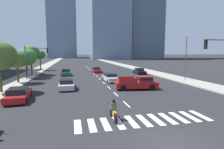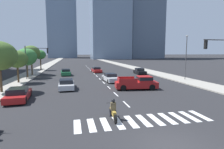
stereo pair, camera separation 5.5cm
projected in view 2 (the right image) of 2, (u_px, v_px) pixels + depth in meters
The scene contains 19 objects.
ground_plane at pixel (170, 146), 8.94m from camera, with size 800.00×800.00×0.00m, color #232326.
sidewalk_east at pixel (154, 73), 40.93m from camera, with size 4.00×260.00×0.15m, color gray.
sidewalk_west at pixel (26, 76), 35.05m from camera, with size 4.00×260.00×0.15m, color gray.
crosswalk_near at pixel (143, 120), 12.31m from camera, with size 9.45×2.23×0.01m.
lane_divider_center at pixel (94, 74), 39.43m from camera, with size 0.14×50.00×0.01m.
motorcycle_trailing at pixel (113, 111), 12.48m from camera, with size 0.70×2.19×1.49m.
pickup_truck at pixel (138, 83), 22.76m from camera, with size 5.51×2.62×1.67m.
sedan_red_0 at pixel (96, 70), 42.23m from camera, with size 2.13×4.70×1.24m.
sedan_green_1 at pixel (66, 72), 36.78m from camera, with size 2.20×4.53×1.31m.
sedan_silver_2 at pixel (66, 84), 23.03m from camera, with size 2.01×4.58×1.27m.
sedan_silver_3 at pixel (111, 78), 28.85m from camera, with size 2.14×4.72×1.30m.
sedan_black_4 at pixel (140, 71), 39.11m from camera, with size 2.17×4.37×1.26m.
sedan_red_5 at pixel (18, 94), 17.45m from camera, with size 2.19×4.63×1.26m.
traffic_signal_far at pixel (35, 56), 30.39m from camera, with size 4.10×0.28×5.66m.
street_lamp_east at pixel (186, 54), 29.69m from camera, with size 0.50×0.24×7.35m.
street_tree_second at pixel (17, 59), 26.76m from camera, with size 3.07×3.07×4.84m.
street_tree_third at pixel (26, 57), 32.25m from camera, with size 3.67×3.67×5.29m.
street_tree_fourth at pixel (31, 53), 36.04m from camera, with size 3.50×3.50×5.94m.
street_tree_fifth at pixel (40, 55), 46.37m from camera, with size 2.82×2.82×5.17m.
Camera 2 is at (-4.71, -7.59, 4.66)m, focal length 28.57 mm.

